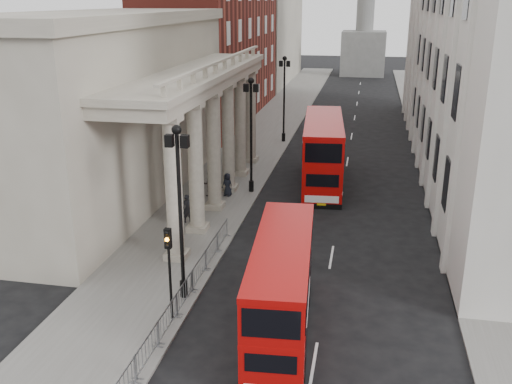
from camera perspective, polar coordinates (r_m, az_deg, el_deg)
ground at (r=24.56m, az=-8.80°, el=-15.07°), size 260.00×260.00×0.00m
sidewalk_west at (r=51.95m, az=-0.85°, el=3.64°), size 6.00×140.00×0.12m
sidewalk_east at (r=51.25m, az=17.53°, el=2.55°), size 3.00×140.00×0.12m
kerb at (r=51.44m, az=2.37°, el=3.49°), size 0.20×140.00×0.14m
portico_building at (r=41.88m, az=-14.58°, el=7.71°), size 9.00×28.00×12.00m
brick_building at (r=69.48m, az=-4.00°, el=16.55°), size 9.00×32.00×22.00m
west_building_far at (r=100.74m, az=0.92°, el=16.68°), size 9.00×30.00×20.00m
east_building at (r=51.79m, az=21.55°, el=16.30°), size 8.00×55.00×25.00m
lamp_post_south at (r=25.92m, az=-7.63°, el=-0.97°), size 1.05×0.44×8.32m
lamp_post_mid at (r=40.82m, az=-0.49°, el=6.47°), size 1.05×0.44×8.32m
lamp_post_north at (r=56.32m, az=2.84°, el=9.85°), size 1.05×0.44×8.32m
traffic_light at (r=24.81m, az=-8.71°, el=-6.46°), size 0.28×0.33×4.30m
crowd_barriers at (r=26.09m, az=-7.95°, el=-11.12°), size 0.50×18.75×1.10m
bus_near at (r=24.26m, az=2.59°, el=-9.34°), size 3.01×9.74×4.14m
bus_far at (r=43.83m, az=6.70°, el=4.13°), size 3.75×11.83×5.02m
pedestrian_a at (r=36.25m, az=-6.85°, el=-1.66°), size 0.79×0.73×1.82m
pedestrian_b at (r=41.00m, az=-4.73°, el=0.84°), size 1.12×1.06×1.82m
pedestrian_c at (r=40.93m, az=-2.88°, el=0.75°), size 0.95×0.78×1.68m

